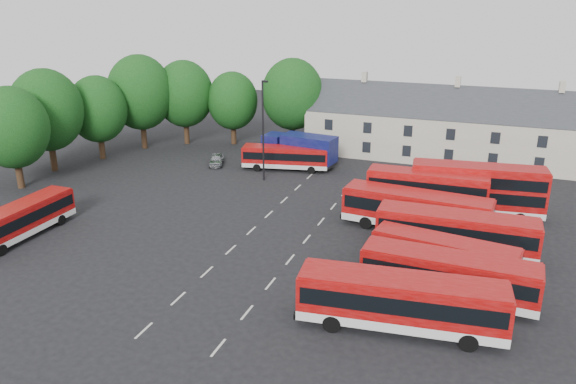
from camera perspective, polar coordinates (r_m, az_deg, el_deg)
name	(u,v)px	position (r m, az deg, el deg)	size (l,w,h in m)	color
ground	(241,240)	(46.42, -4.76, -4.87)	(140.00, 140.00, 0.00)	black
lane_markings	(278,235)	(47.19, -0.97, -4.37)	(5.15, 33.80, 0.01)	beige
treeline	(151,102)	(70.58, -13.76, 8.85)	(29.92, 32.59, 12.01)	black
terrace_houses	(453,129)	(69.99, 16.43, 6.16)	(35.70, 7.13, 10.06)	beige
bus_row_a	(401,299)	(34.43, 11.44, -10.62)	(12.43, 4.07, 3.45)	silver
bus_row_b	(448,273)	(38.39, 15.99, -7.94)	(11.37, 3.08, 3.19)	silver
bus_row_c	(444,254)	(41.47, 15.57, -6.06)	(10.38, 3.92, 2.87)	silver
bus_row_d	(456,230)	(44.89, 16.71, -3.72)	(12.01, 2.91, 3.39)	silver
bus_row_e	(416,208)	(48.30, 12.90, -1.64)	(12.47, 3.93, 3.47)	silver
bus_dd_south	(427,192)	(51.41, 13.89, 0.01)	(10.51, 2.68, 4.29)	silver
bus_dd_north	(477,187)	(53.07, 18.68, 0.46)	(11.82, 3.94, 4.75)	silver
bus_west	(21,218)	(51.00, -25.53, -2.42)	(2.40, 10.15, 2.87)	silver
bus_north	(285,156)	(63.85, -0.28, 3.67)	(9.97, 4.12, 2.75)	silver
box_truck	(300,149)	(65.06, 1.26, 4.42)	(8.98, 3.84, 3.81)	black
silver_car	(216,160)	(66.61, -7.29, 3.29)	(1.52, 3.78, 1.29)	#95989C
lamppost	(263,128)	(59.29, -2.53, 6.48)	(0.75, 0.43, 10.75)	black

